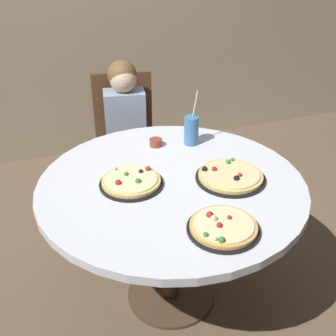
% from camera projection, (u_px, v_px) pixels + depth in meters
% --- Properties ---
extents(ground_plane, '(8.00, 8.00, 0.00)m').
position_uv_depth(ground_plane, '(171.00, 295.00, 2.43)').
color(ground_plane, brown).
extents(dining_table, '(1.28, 1.28, 0.75)m').
position_uv_depth(dining_table, '(171.00, 198.00, 2.10)').
color(dining_table, silver).
rests_on(dining_table, ground_plane).
extents(chair_wooden, '(0.47, 0.47, 0.95)m').
position_uv_depth(chair_wooden, '(125.00, 136.00, 2.99)').
color(chair_wooden, brown).
rests_on(chair_wooden, ground_plane).
extents(diner_child, '(0.31, 0.43, 1.08)m').
position_uv_depth(diner_child, '(128.00, 154.00, 2.86)').
color(diner_child, '#3F4766').
rests_on(diner_child, ground_plane).
extents(pizza_veggie, '(0.30, 0.30, 0.05)m').
position_uv_depth(pizza_veggie, '(223.00, 227.00, 1.73)').
color(pizza_veggie, black).
rests_on(pizza_veggie, dining_table).
extents(pizza_cheese, '(0.34, 0.34, 0.05)m').
position_uv_depth(pizza_cheese, '(230.00, 176.00, 2.07)').
color(pizza_cheese, black).
rests_on(pizza_cheese, dining_table).
extents(pizza_pepperoni, '(0.30, 0.30, 0.05)m').
position_uv_depth(pizza_pepperoni, '(131.00, 182.00, 2.03)').
color(pizza_pepperoni, black).
rests_on(pizza_pepperoni, dining_table).
extents(soda_cup, '(0.08, 0.08, 0.31)m').
position_uv_depth(soda_cup, '(191.00, 130.00, 2.36)').
color(soda_cup, '#3F72B2').
rests_on(soda_cup, dining_table).
extents(sauce_bowl, '(0.07, 0.07, 0.04)m').
position_uv_depth(sauce_bowl, '(156.00, 142.00, 2.37)').
color(sauce_bowl, brown).
rests_on(sauce_bowl, dining_table).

